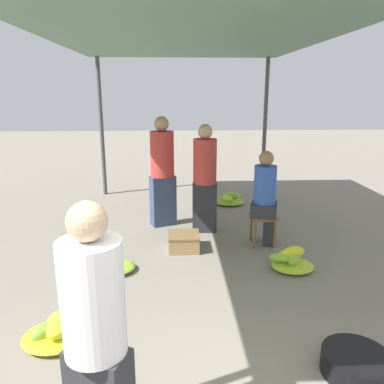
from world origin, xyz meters
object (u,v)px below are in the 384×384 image
(banana_pile_right_0, at_px, (291,261))
(shopper_walking_mid, at_px, (205,177))
(banana_pile_right_1, at_px, (229,200))
(crate_near, at_px, (184,242))
(basin_black, at_px, (356,364))
(vendor_foreground, at_px, (96,337))
(banana_pile_left_0, at_px, (58,330))
(stool, at_px, (263,221))
(vendor_seated, at_px, (266,197))
(shopper_walking_far, at_px, (162,170))
(banana_pile_left_1, at_px, (109,266))

(banana_pile_right_0, height_order, shopper_walking_mid, shopper_walking_mid)
(banana_pile_right_1, bearing_deg, crate_near, -113.44)
(basin_black, distance_m, crate_near, 2.70)
(vendor_foreground, distance_m, shopper_walking_mid, 3.78)
(banana_pile_left_0, height_order, crate_near, banana_pile_left_0)
(basin_black, distance_m, banana_pile_right_0, 1.73)
(stool, height_order, banana_pile_right_1, stool)
(stool, xyz_separation_m, banana_pile_left_0, (-2.24, -2.02, -0.24))
(stool, bearing_deg, crate_near, -172.88)
(vendor_seated, relative_size, basin_black, 2.57)
(vendor_seated, height_order, shopper_walking_far, shopper_walking_far)
(basin_black, relative_size, shopper_walking_mid, 0.32)
(vendor_seated, bearing_deg, banana_pile_right_1, 96.20)
(vendor_seated, bearing_deg, banana_pile_right_0, -79.58)
(vendor_seated, height_order, banana_pile_left_1, vendor_seated)
(vendor_seated, distance_m, shopper_walking_far, 1.69)
(basin_black, xyz_separation_m, banana_pile_right_0, (0.03, 1.73, 0.02))
(vendor_foreground, relative_size, shopper_walking_mid, 0.96)
(stool, height_order, banana_pile_right_0, stool)
(shopper_walking_mid, bearing_deg, vendor_foreground, -103.36)
(stool, bearing_deg, banana_pile_left_0, -137.91)
(vendor_foreground, xyz_separation_m, basin_black, (1.78, 0.59, -0.73))
(shopper_walking_mid, bearing_deg, banana_pile_left_0, -119.61)
(shopper_walking_mid, bearing_deg, vendor_seated, -34.51)
(crate_near, relative_size, shopper_walking_far, 0.24)
(vendor_seated, xyz_separation_m, basin_black, (0.11, -2.54, -0.60))
(basin_black, height_order, banana_pile_left_0, banana_pile_left_0)
(basin_black, bearing_deg, shopper_walking_mid, 106.39)
(stool, distance_m, basin_black, 2.55)
(stool, distance_m, crate_near, 1.14)
(vendor_seated, bearing_deg, basin_black, -87.42)
(banana_pile_left_0, height_order, shopper_walking_far, shopper_walking_far)
(vendor_foreground, height_order, banana_pile_left_1, vendor_foreground)
(banana_pile_right_0, bearing_deg, shopper_walking_far, 133.23)
(vendor_foreground, distance_m, banana_pile_right_0, 3.03)
(shopper_walking_mid, relative_size, shopper_walking_far, 0.95)
(banana_pile_left_1, height_order, shopper_walking_far, shopper_walking_far)
(basin_black, relative_size, banana_pile_left_1, 0.89)
(shopper_walking_mid, bearing_deg, banana_pile_right_1, 67.72)
(basin_black, relative_size, banana_pile_left_0, 0.84)
(banana_pile_left_0, bearing_deg, banana_pile_left_1, 80.00)
(crate_near, bearing_deg, shopper_walking_mid, 64.25)
(banana_pile_right_1, relative_size, shopper_walking_far, 0.34)
(basin_black, height_order, banana_pile_right_1, banana_pile_right_1)
(vendor_foreground, height_order, stool, vendor_foreground)
(vendor_seated, bearing_deg, shopper_walking_far, 148.73)
(crate_near, height_order, shopper_walking_mid, shopper_walking_mid)
(stool, height_order, basin_black, stool)
(basin_black, relative_size, crate_near, 1.23)
(stool, distance_m, banana_pile_right_0, 0.85)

